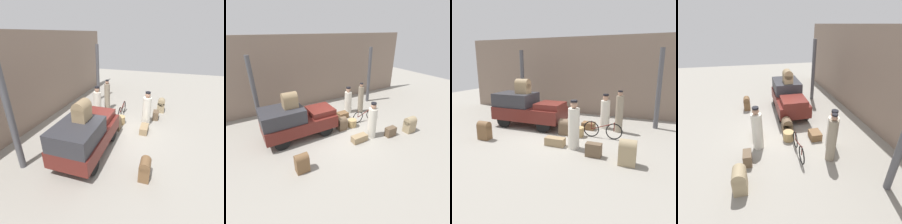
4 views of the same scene
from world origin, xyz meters
The scene contains 17 objects.
ground_plane centered at (0.00, 0.00, 0.00)m, with size 30.00×30.00×0.00m, color gray.
station_building_facade centered at (0.00, 4.08, 2.25)m, with size 16.00×0.15×4.50m.
canopy_pillar_left centered at (-3.27, 2.43, 1.86)m, with size 0.22×0.22×3.72m.
canopy_pillar_right centered at (4.00, 2.43, 1.86)m, with size 0.22×0.22×3.72m.
truck centered at (-1.89, 0.56, 0.88)m, with size 3.42×1.55×1.60m.
bicycle centered at (1.93, 0.15, 0.35)m, with size 1.63×0.04×0.72m.
wicker_basket centered at (0.95, -0.03, 0.20)m, with size 0.46×0.46×0.40m.
porter_carrying_trunk centered at (1.18, -1.31, 0.82)m, with size 0.41×0.41×1.80m.
porter_standing_middle centered at (2.44, 1.22, 0.87)m, with size 0.33×0.33×1.88m.
conductor_in_dark_uniform centered at (1.75, 1.58, 0.74)m, with size 0.43×0.43×1.64m.
suitcase_small_leather centered at (2.04, -1.74, 0.23)m, with size 0.53×0.29×0.46m.
suitcase_tan_flat centered at (1.07, 1.13, 0.16)m, with size 0.58×0.47×0.32m.
trunk_barrel_dark centered at (-2.51, -1.77, 0.40)m, with size 0.48×0.35×0.76m.
trunk_large_brown centered at (0.45, -1.34, 0.16)m, with size 0.75×0.35×0.31m.
trunk_umber_medium centered at (3.16, -1.94, 0.43)m, with size 0.52×0.41×0.82m.
suitcase_black_upright centered at (0.32, 0.04, 0.34)m, with size 0.46×0.46×0.69m.
trunk_on_truck_roof centered at (-2.07, 0.56, 1.95)m, with size 0.64×0.48×0.70m.
Camera 2 is at (-3.91, -6.68, 4.81)m, focal length 28.00 mm.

